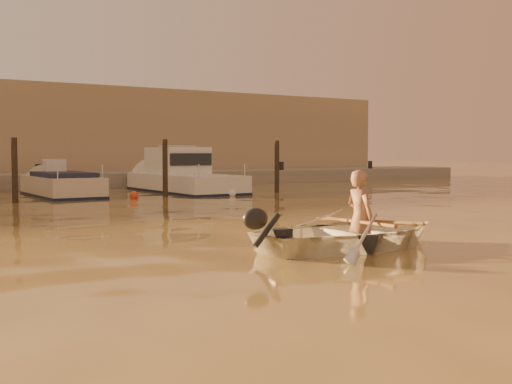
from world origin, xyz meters
TOP-DOWN VIEW (x-y plane):
  - ground_plane at (0.00, 0.00)m, footprint 160.00×160.00m
  - dinghy at (2.42, 1.15)m, footprint 3.48×2.50m
  - person at (2.52, 1.15)m, footprint 0.38×0.57m
  - outboard_motor at (0.92, 1.14)m, footprint 0.90×0.40m
  - oar_port at (2.67, 1.15)m, footprint 0.51×2.07m
  - oar_starboard at (2.47, 1.15)m, footprint 0.41×2.08m
  - moored_boat_3 at (1.83, 16.00)m, footprint 1.82×5.35m
  - moored_boat_4 at (6.62, 16.00)m, footprint 2.30×7.09m
  - piling_2 at (-0.20, 13.80)m, footprint 0.18×0.18m
  - piling_3 at (4.80, 13.80)m, footprint 0.18×0.18m
  - piling_4 at (9.50, 13.80)m, footprint 0.18×0.18m
  - fender_d at (3.57, 13.63)m, footprint 0.30×0.30m
  - fender_e at (6.95, 12.91)m, footprint 0.30×0.30m

SIDE VIEW (x-z plane):
  - ground_plane at x=0.00m, z-range 0.00..0.00m
  - fender_d at x=3.57m, z-range -0.05..0.25m
  - fender_e at x=6.95m, z-range -0.05..0.25m
  - moored_boat_3 at x=1.83m, z-range -0.25..0.70m
  - dinghy at x=2.42m, z-range -0.12..0.60m
  - outboard_motor at x=0.92m, z-range -0.07..0.63m
  - oar_port at x=2.67m, z-range 0.35..0.49m
  - oar_starboard at x=2.47m, z-range 0.35..0.49m
  - person at x=2.52m, z-range -0.30..1.26m
  - moored_boat_4 at x=6.62m, z-range -0.25..1.50m
  - piling_2 at x=-0.20m, z-range -0.20..2.00m
  - piling_3 at x=4.80m, z-range -0.20..2.00m
  - piling_4 at x=9.50m, z-range -0.20..2.00m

